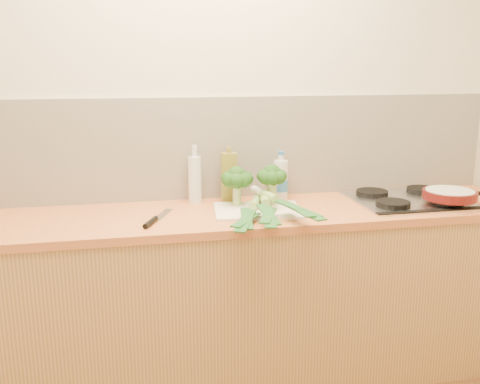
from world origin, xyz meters
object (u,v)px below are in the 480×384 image
object	(u,v)px
gas_hob	(409,199)
chefs_knife	(154,220)
chopping_board	(258,210)
skillet	(450,194)

from	to	relation	value
gas_hob	chefs_knife	size ratio (longest dim) A/B	1.78
gas_hob	chopping_board	size ratio (longest dim) A/B	1.38
chopping_board	chefs_knife	world-z (taller)	chefs_knife
chefs_knife	skillet	bearing A→B (deg)	22.38
chefs_knife	skillet	size ratio (longest dim) A/B	0.83
gas_hob	chopping_board	distance (m)	0.83
chopping_board	skillet	world-z (taller)	skillet
gas_hob	skillet	xyz separation A→B (m)	(0.16, -0.13, 0.05)
gas_hob	chopping_board	xyz separation A→B (m)	(-0.83, -0.03, -0.01)
skillet	gas_hob	bearing A→B (deg)	141.97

